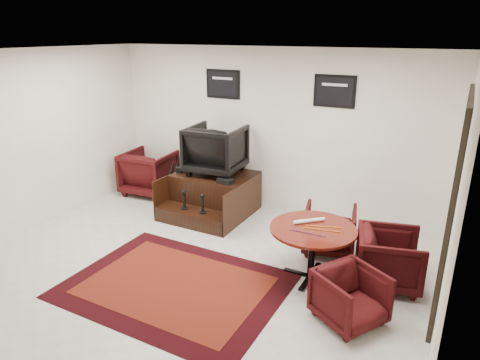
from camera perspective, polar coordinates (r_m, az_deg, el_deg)
name	(u,v)px	position (r m, az deg, el deg)	size (l,w,h in m)	color
ground	(190,269)	(5.91, -6.63, -11.76)	(6.00, 6.00, 0.00)	beige
room_shell	(219,142)	(5.11, -2.82, 5.09)	(6.02, 5.02, 2.81)	white
area_rug	(175,285)	(5.60, -8.62, -13.73)	(2.66, 1.99, 0.01)	black
shine_podium	(213,195)	(7.49, -3.67, -2.01)	(1.34, 1.38, 0.69)	black
shine_chair	(216,147)	(7.35, -3.23, 4.41)	(0.90, 0.84, 0.92)	black
shoes_pair	(185,169)	(7.58, -7.37, 1.49)	(0.26, 0.30, 0.10)	black
polish_kit	(225,181)	(6.93, -1.96, -0.12)	(0.24, 0.17, 0.08)	black
umbrella_black	(168,184)	(7.73, -9.56, -0.47)	(0.34, 0.13, 0.91)	black
umbrella_hooked	(174,180)	(7.87, -8.82, -0.02)	(0.35, 0.13, 0.93)	black
armchair_side	(149,170)	(8.52, -11.99, 1.28)	(0.90, 0.84, 0.93)	black
meeting_table	(313,234)	(5.48, 9.68, -7.11)	(1.09, 1.09, 0.71)	#420E09
table_chair_back	(330,227)	(6.30, 11.87, -6.20)	(0.71, 0.67, 0.73)	black
table_chair_window	(389,256)	(5.70, 19.30, -9.56)	(0.76, 0.71, 0.78)	black
table_chair_corner	(350,295)	(4.94, 14.50, -14.61)	(0.65, 0.61, 0.67)	black
paper_roll	(309,221)	(5.56, 9.19, -5.39)	(0.05, 0.05, 0.42)	white
table_clutter	(319,229)	(5.40, 10.44, -6.50)	(0.56, 0.38, 0.01)	orange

